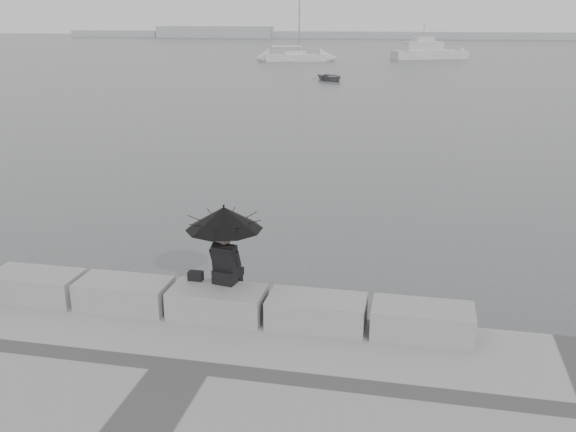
% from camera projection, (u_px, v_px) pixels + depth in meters
% --- Properties ---
extents(ground, '(360.00, 360.00, 0.00)m').
position_uv_depth(ground, '(227.00, 330.00, 11.48)').
color(ground, '#444749').
rests_on(ground, ground).
extents(stone_block_far_left, '(1.60, 0.80, 0.50)m').
position_uv_depth(stone_block_far_left, '(37.00, 286.00, 11.51)').
color(stone_block_far_left, gray).
rests_on(stone_block_far_left, promenade).
extents(stone_block_left, '(1.60, 0.80, 0.50)m').
position_uv_depth(stone_block_left, '(124.00, 294.00, 11.17)').
color(stone_block_left, gray).
rests_on(stone_block_left, promenade).
extents(stone_block_centre, '(1.60, 0.80, 0.50)m').
position_uv_depth(stone_block_centre, '(218.00, 303.00, 10.84)').
color(stone_block_centre, gray).
rests_on(stone_block_centre, promenade).
extents(stone_block_right, '(1.60, 0.80, 0.50)m').
position_uv_depth(stone_block_right, '(317.00, 312.00, 10.51)').
color(stone_block_right, gray).
rests_on(stone_block_right, promenade).
extents(stone_block_far_right, '(1.60, 0.80, 0.50)m').
position_uv_depth(stone_block_far_right, '(422.00, 321.00, 10.17)').
color(stone_block_far_right, gray).
rests_on(stone_block_far_right, promenade).
extents(seated_person, '(1.31, 1.31, 1.39)m').
position_uv_depth(seated_person, '(224.00, 225.00, 10.74)').
color(seated_person, black).
rests_on(seated_person, stone_block_centre).
extents(bag, '(0.25, 0.14, 0.16)m').
position_uv_depth(bag, '(196.00, 276.00, 11.10)').
color(bag, black).
rests_on(bag, stone_block_centre).
extents(distant_landmass, '(180.00, 8.00, 2.80)m').
position_uv_depth(distant_landmass, '(381.00, 35.00, 157.11)').
color(distant_landmass, '#A1A4A6').
rests_on(distant_landmass, ground).
extents(sailboat_left, '(7.69, 4.11, 12.90)m').
position_uv_depth(sailboat_left, '(295.00, 57.00, 79.24)').
color(sailboat_left, silver).
rests_on(sailboat_left, ground).
extents(motor_cruiser, '(10.02, 6.74, 4.50)m').
position_uv_depth(motor_cruiser, '(430.00, 52.00, 83.05)').
color(motor_cruiser, silver).
rests_on(motor_cruiser, ground).
extents(dinghy, '(3.54, 3.23, 0.57)m').
position_uv_depth(dinghy, '(330.00, 77.00, 55.62)').
color(dinghy, gray).
rests_on(dinghy, ground).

